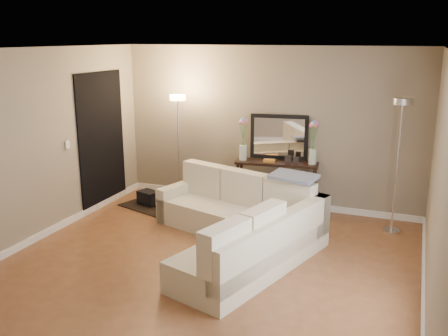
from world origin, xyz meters
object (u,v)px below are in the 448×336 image
(console_table, at_px, (271,183))
(floor_lamp_lit, at_px, (178,128))
(sectional_sofa, at_px, (241,224))
(floor_lamp_unlit, at_px, (400,139))

(console_table, distance_m, floor_lamp_lit, 1.76)
(sectional_sofa, bearing_deg, floor_lamp_unlit, 35.08)
(console_table, bearing_deg, sectional_sofa, -88.32)
(floor_lamp_lit, relative_size, floor_lamp_unlit, 0.94)
(console_table, xyz_separation_m, floor_lamp_lit, (-1.54, -0.22, 0.83))
(sectional_sofa, height_order, floor_lamp_unlit, floor_lamp_unlit)
(floor_lamp_lit, distance_m, floor_lamp_unlit, 3.43)
(console_table, relative_size, floor_lamp_unlit, 0.70)
(sectional_sofa, xyz_separation_m, console_table, (-0.05, 1.59, 0.13))
(sectional_sofa, relative_size, floor_lamp_unlit, 1.53)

